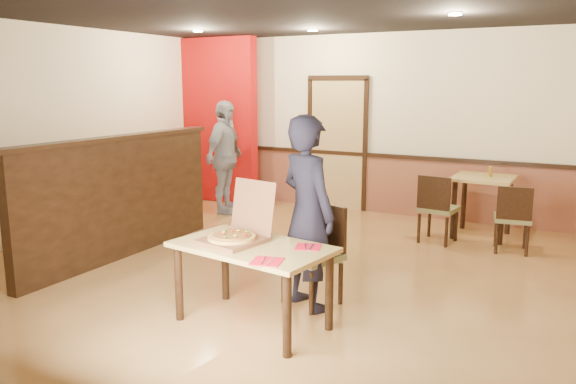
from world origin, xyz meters
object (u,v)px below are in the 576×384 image
Objects in this scene: condiment at (490,171)px; side_chair_right at (513,216)px; side_chair_left at (437,206)px; side_table at (483,190)px; main_table at (252,257)px; pizza_box at (236,234)px; diner at (308,213)px; diner_chair at (318,250)px; passerby at (225,157)px.

side_chair_right is at bearing -59.25° from condiment.
side_chair_left is at bearing -128.75° from condiment.
condiment is (0.07, 0.04, 0.25)m from side_table.
side_chair_right reaches higher than main_table.
main_table is 4.13m from condiment.
main_table is 0.25m from pizza_box.
side_chair_right is 0.47× the size of diner.
side_chair_right is 3.75m from pizza_box.
diner_chair is 6.80× the size of condiment.
side_chair_left reaches higher than main_table.
diner is at bearing -107.90° from condiment.
diner_chair is at bearing -108.08° from condiment.
pizza_box is at bearing -151.87° from passerby.
pizza_box is at bearing 80.36° from side_chair_left.
diner_chair is at bearing 51.17° from side_chair_right.
side_chair_right is at bearing -91.81° from diner.
diner reaches higher than side_chair_left.
side_chair_left is 3.38m from pizza_box.
passerby reaches higher than diner.
diner_chair is at bearing -76.84° from diner.
pizza_box is at bearing 179.59° from main_table.
main_table is 3.35m from side_chair_left.
passerby is at bearing 4.06° from side_chair_left.
diner reaches higher than pizza_box.
side_chair_left is 1.09× the size of side_table.
side_chair_right is at bearing 81.06° from diner_chair.
side_chair_right is at bearing -99.67° from passerby.
main_table is 1.73× the size of side_table.
main_table is 4.06m from side_table.
main_table is 4.31m from passerby.
side_table is at bearing 93.39° from diner_chair.
side_chair_left is 2.75m from diner.
main_table is at bearing -108.48° from condiment.
side_chair_left is at bearing 83.76° from pizza_box.
condiment is (1.04, 3.18, 0.38)m from diner_chair.
side_table is at bearing 80.20° from main_table.
diner is at bearing -106.99° from side_table.
diner_chair is 1.47× the size of pizza_box.
pizza_box reaches higher than side_chair_right.
condiment is at bearing -80.99° from diner.
side_table is 0.26m from condiment.
passerby is at bearing 135.31° from main_table.
pizza_box is (-1.41, -3.84, 0.14)m from side_table.
diner is 0.70m from pizza_box.
condiment is at bearing 31.14° from side_table.
side_chair_right is (1.43, 2.53, -0.05)m from diner_chair.
condiment is at bearing 79.45° from main_table.
pizza_box reaches higher than diner_chair.
diner is 2.82× the size of pizza_box.
diner reaches higher than main_table.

